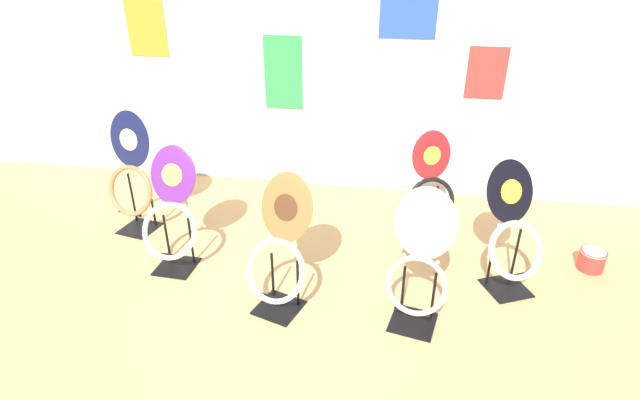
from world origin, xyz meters
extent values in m
plane|color=tan|center=(0.00, 0.00, 0.00)|extent=(14.00, 14.00, 0.00)
cube|color=silver|center=(0.00, 2.43, 1.30)|extent=(8.00, 0.06, 2.60)
cube|color=orange|center=(-1.52, 2.39, 1.46)|extent=(0.38, 0.01, 0.50)
cube|color=#284CAD|center=(0.84, 2.39, 1.74)|extent=(0.48, 0.01, 0.62)
cube|color=red|center=(1.54, 2.39, 1.17)|extent=(0.33, 0.01, 0.44)
cube|color=#2D8E47|center=(-0.25, 2.39, 1.10)|extent=(0.35, 0.01, 0.67)
cube|color=black|center=(-1.27, 1.28, 0.01)|extent=(0.33, 0.33, 0.01)
cylinder|color=black|center=(-1.35, 1.39, 0.24)|extent=(0.02, 0.02, 0.45)
cylinder|color=black|center=(-1.16, 1.35, 0.24)|extent=(0.02, 0.02, 0.45)
cylinder|color=black|center=(-1.29, 1.20, 0.19)|extent=(0.22, 0.06, 0.02)
torus|color=#9E7042|center=(-1.28, 1.26, 0.37)|extent=(0.45, 0.25, 0.41)
ellipsoid|color=#141942|center=(-1.26, 1.35, 0.78)|extent=(0.39, 0.16, 0.46)
ellipsoid|color=beige|center=(-1.26, 1.34, 0.78)|extent=(0.17, 0.06, 0.17)
sphere|color=silver|center=(-1.37, 1.34, 0.55)|extent=(0.02, 0.02, 0.02)
sphere|color=silver|center=(-1.16, 1.30, 0.55)|extent=(0.02, 0.02, 0.02)
cube|color=black|center=(0.14, 0.48, 0.01)|extent=(0.35, 0.35, 0.01)
cylinder|color=black|center=(0.07, 0.59, 0.18)|extent=(0.02, 0.02, 0.34)
cylinder|color=black|center=(0.26, 0.53, 0.18)|extent=(0.02, 0.02, 0.34)
cylinder|color=black|center=(0.11, 0.40, 0.15)|extent=(0.22, 0.09, 0.02)
torus|color=silver|center=(0.13, 0.46, 0.32)|extent=(0.47, 0.35, 0.39)
ellipsoid|color=#936033|center=(0.18, 0.61, 0.70)|extent=(0.40, 0.28, 0.44)
ellipsoid|color=#4C2D19|center=(0.18, 0.60, 0.71)|extent=(0.18, 0.11, 0.16)
sphere|color=silver|center=(0.06, 0.58, 0.49)|extent=(0.02, 0.02, 0.02)
sphere|color=silver|center=(0.26, 0.51, 0.49)|extent=(0.02, 0.02, 0.02)
cube|color=black|center=(-0.73, 0.81, 0.01)|extent=(0.29, 0.29, 0.01)
cylinder|color=black|center=(-0.83, 0.90, 0.20)|extent=(0.02, 0.02, 0.38)
cylinder|color=black|center=(-0.63, 0.89, 0.20)|extent=(0.02, 0.02, 0.38)
cylinder|color=black|center=(-0.74, 0.73, 0.16)|extent=(0.22, 0.03, 0.02)
torus|color=silver|center=(-0.73, 0.78, 0.33)|extent=(0.43, 0.26, 0.39)
ellipsoid|color=#60237F|center=(-0.73, 0.95, 0.70)|extent=(0.36, 0.18, 0.41)
ellipsoid|color=#E5CC4C|center=(-0.73, 0.93, 0.70)|extent=(0.16, 0.07, 0.15)
sphere|color=silver|center=(-0.82, 0.88, 0.50)|extent=(0.02, 0.02, 0.02)
sphere|color=silver|center=(-0.63, 0.88, 0.50)|extent=(0.02, 0.02, 0.02)
cube|color=black|center=(1.67, 0.95, 0.01)|extent=(0.37, 0.37, 0.01)
cylinder|color=black|center=(1.54, 0.99, 0.22)|extent=(0.02, 0.02, 0.41)
cylinder|color=black|center=(1.72, 1.07, 0.22)|extent=(0.02, 0.02, 0.41)
cylinder|color=black|center=(1.70, 0.88, 0.17)|extent=(0.21, 0.11, 0.02)
torus|color=silver|center=(1.68, 0.93, 0.34)|extent=(0.48, 0.40, 0.37)
ellipsoid|color=black|center=(1.60, 1.09, 0.69)|extent=(0.40, 0.32, 0.41)
ellipsoid|color=yellow|center=(1.61, 1.07, 0.70)|extent=(0.17, 0.13, 0.16)
sphere|color=silver|center=(1.55, 0.97, 0.49)|extent=(0.02, 0.02, 0.02)
sphere|color=silver|center=(1.72, 1.05, 0.49)|extent=(0.02, 0.02, 0.02)
cube|color=black|center=(1.13, 1.55, 0.01)|extent=(0.36, 0.36, 0.01)
cylinder|color=black|center=(1.00, 1.60, 0.21)|extent=(0.02, 0.02, 0.40)
cylinder|color=black|center=(1.18, 1.67, 0.21)|extent=(0.02, 0.02, 0.40)
cylinder|color=black|center=(1.16, 1.48, 0.17)|extent=(0.21, 0.10, 0.02)
torus|color=black|center=(1.13, 1.53, 0.34)|extent=(0.43, 0.30, 0.38)
ellipsoid|color=#AD1E23|center=(1.10, 1.62, 0.70)|extent=(0.33, 0.20, 0.39)
ellipsoid|color=yellow|center=(1.11, 1.61, 0.70)|extent=(0.15, 0.08, 0.15)
sphere|color=silver|center=(1.03, 1.56, 0.51)|extent=(0.02, 0.02, 0.02)
sphere|color=silver|center=(1.19, 1.62, 0.51)|extent=(0.02, 0.02, 0.02)
cube|color=black|center=(1.02, 0.48, 0.01)|extent=(0.33, 0.33, 0.01)
cylinder|color=black|center=(0.94, 0.59, 0.18)|extent=(0.02, 0.02, 0.34)
cylinder|color=black|center=(1.13, 0.55, 0.18)|extent=(0.02, 0.02, 0.34)
cylinder|color=black|center=(1.00, 0.40, 0.15)|extent=(0.22, 0.06, 0.02)
torus|color=beige|center=(1.02, 0.46, 0.31)|extent=(0.41, 0.23, 0.37)
ellipsoid|color=white|center=(1.04, 0.55, 0.70)|extent=(0.39, 0.18, 0.45)
ellipsoid|color=silver|center=(1.03, 0.54, 0.70)|extent=(0.17, 0.07, 0.17)
sphere|color=silver|center=(0.93, 0.54, 0.48)|extent=(0.02, 0.02, 0.02)
sphere|color=silver|center=(1.13, 0.49, 0.48)|extent=(0.02, 0.02, 0.02)
cylinder|color=red|center=(2.32, 1.30, 0.08)|extent=(0.19, 0.19, 0.15)
torus|color=silver|center=(2.32, 1.30, 0.15)|extent=(0.19, 0.19, 0.01)
cylinder|color=#B2B2B7|center=(2.32, 1.30, 0.16)|extent=(0.16, 0.16, 0.00)
camera|label=1|loc=(0.84, -2.05, 2.19)|focal=28.00mm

